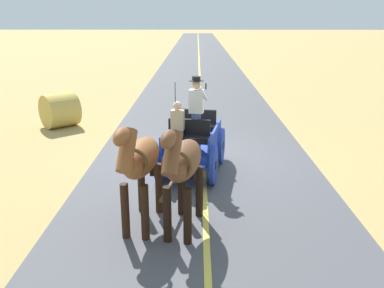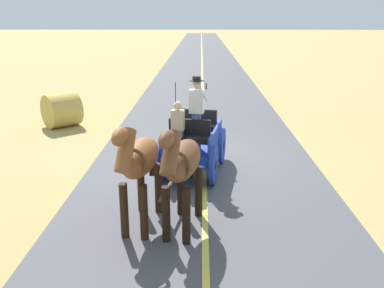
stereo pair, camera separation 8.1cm
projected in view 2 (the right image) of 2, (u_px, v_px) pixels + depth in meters
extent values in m
plane|color=tan|center=(204.00, 160.00, 11.65)|extent=(200.00, 200.00, 0.00)
cube|color=#4C4C51|center=(204.00, 160.00, 11.64)|extent=(6.07, 160.00, 0.01)
cube|color=#DBCC4C|center=(204.00, 159.00, 11.64)|extent=(0.12, 160.00, 0.00)
cube|color=#1E3899|center=(193.00, 146.00, 10.64)|extent=(1.56, 2.37, 0.12)
cube|color=#1E3899|center=(215.00, 137.00, 10.45)|extent=(0.42, 2.07, 0.44)
cube|color=#1E3899|center=(171.00, 135.00, 10.66)|extent=(0.42, 2.07, 0.44)
cube|color=#1E3899|center=(183.00, 166.00, 9.53)|extent=(1.11, 0.42, 0.08)
cube|color=#1E3899|center=(201.00, 140.00, 11.82)|extent=(0.74, 0.32, 0.06)
cube|color=black|center=(188.00, 139.00, 9.96)|extent=(1.07, 0.53, 0.14)
cube|color=black|center=(190.00, 128.00, 10.06)|extent=(1.02, 0.25, 0.44)
cube|color=black|center=(197.00, 127.00, 10.99)|extent=(1.07, 0.53, 0.14)
cube|color=black|center=(198.00, 117.00, 11.09)|extent=(1.02, 0.25, 0.44)
cylinder|color=#1E3899|center=(214.00, 165.00, 9.85)|extent=(0.26, 0.96, 0.96)
cylinder|color=black|center=(214.00, 165.00, 9.85)|extent=(0.15, 0.23, 0.21)
cylinder|color=#1E3899|center=(161.00, 161.00, 10.09)|extent=(0.26, 0.96, 0.96)
cylinder|color=black|center=(161.00, 161.00, 10.09)|extent=(0.15, 0.23, 0.21)
cylinder|color=#1E3899|center=(222.00, 146.00, 11.29)|extent=(0.26, 0.96, 0.96)
cylinder|color=black|center=(222.00, 146.00, 11.29)|extent=(0.15, 0.23, 0.21)
cylinder|color=#1E3899|center=(175.00, 143.00, 11.53)|extent=(0.26, 0.96, 0.96)
cylinder|color=black|center=(175.00, 143.00, 11.53)|extent=(0.15, 0.23, 0.21)
cylinder|color=brown|center=(173.00, 180.00, 8.59)|extent=(0.41, 1.98, 0.07)
cylinder|color=black|center=(176.00, 110.00, 9.81)|extent=(0.02, 0.02, 1.30)
cylinder|color=#384C7F|center=(196.00, 131.00, 10.15)|extent=(0.22, 0.22, 0.90)
cube|color=silver|center=(197.00, 101.00, 9.93)|extent=(0.37, 0.28, 0.56)
sphere|color=beige|center=(197.00, 85.00, 9.81)|extent=(0.22, 0.22, 0.22)
cylinder|color=black|center=(197.00, 80.00, 9.78)|extent=(0.36, 0.36, 0.01)
cylinder|color=black|center=(197.00, 78.00, 9.77)|extent=(0.20, 0.20, 0.10)
cylinder|color=silver|center=(204.00, 95.00, 9.81)|extent=(0.27, 0.12, 0.32)
cube|color=black|center=(206.00, 86.00, 9.72)|extent=(0.03, 0.07, 0.14)
cube|color=#384C7F|center=(177.00, 134.00, 9.85)|extent=(0.33, 0.36, 0.14)
cube|color=tan|center=(178.00, 120.00, 9.87)|extent=(0.33, 0.25, 0.48)
sphere|color=beige|center=(178.00, 106.00, 9.77)|extent=(0.20, 0.20, 0.20)
ellipsoid|color=brown|center=(183.00, 160.00, 7.54)|extent=(0.85, 1.64, 0.64)
cylinder|color=black|center=(186.00, 216.00, 7.25)|extent=(0.15, 0.15, 1.05)
cylinder|color=black|center=(166.00, 214.00, 7.32)|extent=(0.15, 0.15, 1.05)
cylinder|color=black|center=(199.00, 192.00, 8.27)|extent=(0.15, 0.15, 1.05)
cylinder|color=black|center=(181.00, 190.00, 8.34)|extent=(0.15, 0.15, 1.05)
cylinder|color=brown|center=(171.00, 153.00, 6.64)|extent=(0.38, 0.69, 0.73)
ellipsoid|color=brown|center=(167.00, 139.00, 6.34)|extent=(0.32, 0.57, 0.28)
cube|color=black|center=(171.00, 151.00, 6.65)|extent=(0.16, 0.50, 0.56)
cylinder|color=black|center=(192.00, 162.00, 8.32)|extent=(0.11, 0.11, 0.70)
torus|color=brown|center=(176.00, 166.00, 7.01)|extent=(0.55, 0.17, 0.55)
ellipsoid|color=brown|center=(141.00, 157.00, 7.69)|extent=(0.78, 1.62, 0.64)
cylinder|color=black|center=(144.00, 212.00, 7.40)|extent=(0.15, 0.15, 1.05)
cylinder|color=black|center=(124.00, 211.00, 7.46)|extent=(0.15, 0.15, 1.05)
cylinder|color=black|center=(158.00, 188.00, 8.43)|extent=(0.15, 0.15, 1.05)
cylinder|color=black|center=(141.00, 187.00, 8.49)|extent=(0.15, 0.15, 1.05)
cylinder|color=brown|center=(125.00, 151.00, 6.78)|extent=(0.35, 0.68, 0.73)
ellipsoid|color=brown|center=(120.00, 136.00, 6.48)|extent=(0.29, 0.57, 0.28)
cube|color=black|center=(126.00, 148.00, 6.79)|extent=(0.13, 0.51, 0.56)
cylinder|color=black|center=(151.00, 159.00, 8.48)|extent=(0.11, 0.11, 0.70)
torus|color=brown|center=(132.00, 163.00, 7.15)|extent=(0.55, 0.15, 0.55)
cylinder|color=gold|center=(62.00, 110.00, 14.93)|extent=(1.62, 1.63, 1.20)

